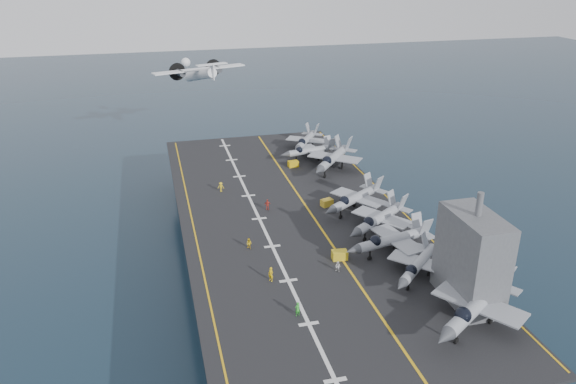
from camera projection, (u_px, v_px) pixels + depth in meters
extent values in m
plane|color=#142135|center=(293.00, 268.00, 99.58)|extent=(500.00, 500.00, 0.00)
cube|color=#56595E|center=(294.00, 243.00, 97.63)|extent=(36.00, 90.00, 10.00)
cube|color=black|center=(294.00, 216.00, 95.59)|extent=(38.00, 92.00, 0.40)
cube|color=gold|center=(311.00, 213.00, 96.18)|extent=(0.35, 90.00, 0.02)
cube|color=silver|center=(259.00, 219.00, 94.15)|extent=(0.50, 90.00, 0.02)
cube|color=gold|center=(193.00, 226.00, 91.68)|extent=(0.25, 90.00, 0.02)
cube|color=gold|center=(394.00, 204.00, 99.66)|extent=(0.25, 90.00, 0.02)
imported|color=yellow|center=(271.00, 274.00, 75.87)|extent=(1.41, 1.49, 2.07)
imported|color=yellow|center=(249.00, 244.00, 84.27)|extent=(1.22, 1.19, 1.71)
imported|color=yellow|center=(221.00, 187.00, 104.56)|extent=(1.24, 0.95, 1.85)
imported|color=#BB3528|center=(268.00, 205.00, 97.01)|extent=(1.24, 0.88, 1.97)
imported|color=green|center=(298.00, 309.00, 68.57)|extent=(1.35, 1.10, 1.94)
imported|color=silver|center=(338.00, 267.00, 78.16)|extent=(1.12, 1.15, 1.60)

